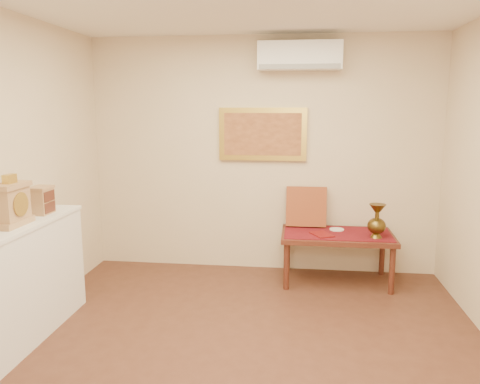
% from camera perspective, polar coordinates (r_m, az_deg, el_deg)
% --- Properties ---
extents(floor, '(4.50, 4.50, 0.00)m').
position_cam_1_polar(floor, '(3.69, -0.23, -20.73)').
color(floor, brown).
rests_on(floor, ground).
extents(wall_back, '(4.00, 0.02, 2.70)m').
position_cam_1_polar(wall_back, '(5.43, 2.78, 4.44)').
color(wall_back, beige).
rests_on(wall_back, ground).
extents(wall_front, '(4.00, 0.02, 2.70)m').
position_cam_1_polar(wall_front, '(1.12, -15.98, -19.66)').
color(wall_front, beige).
rests_on(wall_front, ground).
extents(table_cloth, '(1.14, 0.59, 0.01)m').
position_cam_1_polar(table_cloth, '(5.22, 11.78, -4.92)').
color(table_cloth, maroon).
rests_on(table_cloth, low_table).
extents(brass_urn_tall, '(0.19, 0.19, 0.43)m').
position_cam_1_polar(brass_urn_tall, '(5.08, 16.36, -2.96)').
color(brass_urn_tall, brown).
rests_on(brass_urn_tall, table_cloth).
extents(plate, '(0.16, 0.16, 0.01)m').
position_cam_1_polar(plate, '(5.33, 11.72, -4.49)').
color(plate, white).
rests_on(plate, table_cloth).
extents(menu, '(0.28, 0.30, 0.01)m').
position_cam_1_polar(menu, '(5.09, 9.96, -5.11)').
color(menu, '#650D0F').
rests_on(menu, table_cloth).
extents(cushion, '(0.45, 0.19, 0.47)m').
position_cam_1_polar(cushion, '(5.39, 8.07, -1.78)').
color(cushion, maroon).
rests_on(cushion, table_cloth).
extents(display_ledge, '(0.37, 2.02, 0.98)m').
position_cam_1_polar(display_ledge, '(4.10, -26.98, -11.02)').
color(display_ledge, white).
rests_on(display_ledge, floor).
extents(mantel_clock, '(0.17, 0.36, 0.41)m').
position_cam_1_polar(mantel_clock, '(4.08, -26.03, -1.32)').
color(mantel_clock, tan).
rests_on(mantel_clock, display_ledge).
extents(wooden_chest, '(0.16, 0.21, 0.24)m').
position_cam_1_polar(wooden_chest, '(4.44, -23.05, -0.91)').
color(wooden_chest, tan).
rests_on(wooden_chest, display_ledge).
extents(low_table, '(1.20, 0.70, 0.55)m').
position_cam_1_polar(low_table, '(5.23, 11.75, -5.65)').
color(low_table, '#552519').
rests_on(low_table, floor).
extents(painting, '(1.00, 0.06, 0.60)m').
position_cam_1_polar(painting, '(5.38, 2.78, 7.05)').
color(painting, gold).
rests_on(painting, wall_back).
extents(ac_unit, '(0.90, 0.25, 0.30)m').
position_cam_1_polar(ac_unit, '(5.29, 7.28, 16.13)').
color(ac_unit, white).
rests_on(ac_unit, wall_back).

